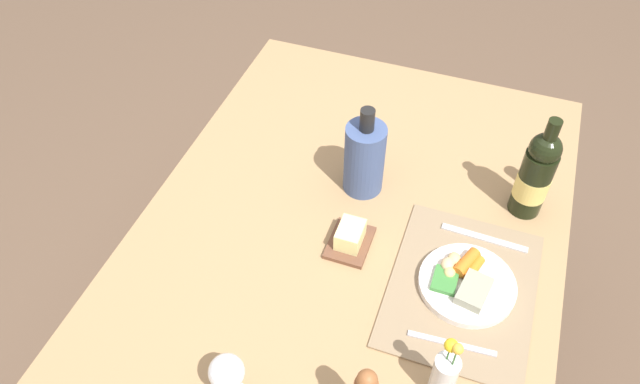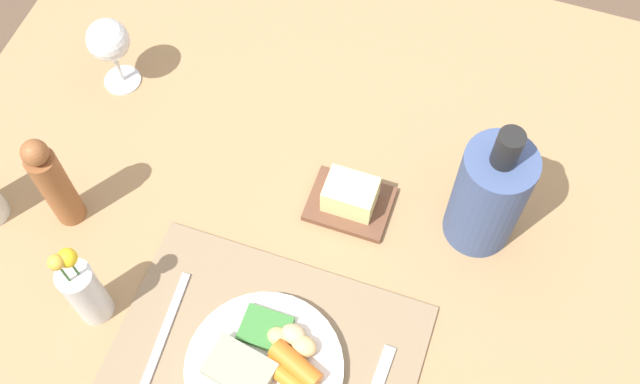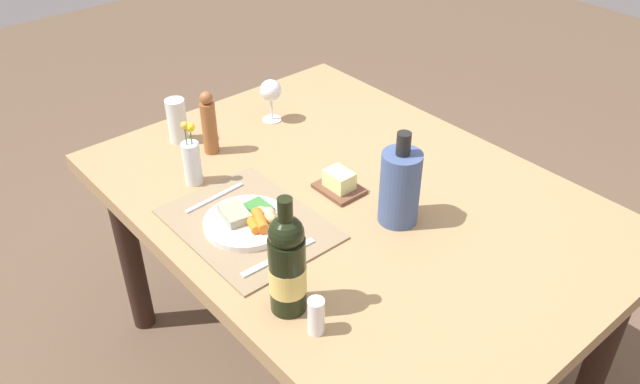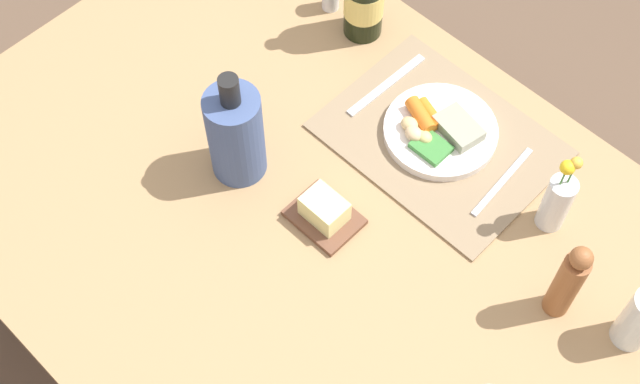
{
  "view_description": "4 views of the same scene",
  "coord_description": "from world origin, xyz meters",
  "px_view_note": "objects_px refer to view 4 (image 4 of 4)",
  "views": [
    {
      "loc": [
        -0.92,
        -0.25,
        1.91
      ],
      "look_at": [
        0.0,
        0.08,
        0.83
      ],
      "focal_mm": 33.72,
      "sensor_mm": 36.0,
      "label": 1
    },
    {
      "loc": [
        0.1,
        -0.57,
        1.8
      ],
      "look_at": [
        -0.08,
        -0.04,
        0.79
      ],
      "focal_mm": 42.95,
      "sensor_mm": 36.0,
      "label": 2
    },
    {
      "loc": [
        1.06,
        -1.03,
        1.77
      ],
      "look_at": [
        -0.05,
        -0.08,
        0.74
      ],
      "focal_mm": 36.28,
      "sensor_mm": 36.0,
      "label": 3
    },
    {
      "loc": [
        -0.59,
        0.57,
        2.14
      ],
      "look_at": [
        -0.0,
        -0.04,
        0.74
      ],
      "focal_mm": 48.89,
      "sensor_mm": 36.0,
      "label": 4
    }
  ],
  "objects_px": {
    "knife": "(387,85)",
    "pepper_mill": "(568,282)",
    "flower_vase": "(557,200)",
    "butter_dish": "(324,212)",
    "dining_table": "(305,233)",
    "water_tumbler": "(638,321)",
    "fork": "(502,182)",
    "dinner_plate": "(439,130)",
    "cooler_bottle": "(236,134)"
  },
  "relations": [
    {
      "from": "flower_vase",
      "to": "butter_dish",
      "type": "xyz_separation_m",
      "value": [
        0.3,
        0.29,
        -0.05
      ]
    },
    {
      "from": "fork",
      "to": "water_tumbler",
      "type": "relative_size",
      "value": 1.34
    },
    {
      "from": "fork",
      "to": "dining_table",
      "type": "bearing_deg",
      "value": 49.15
    },
    {
      "from": "flower_vase",
      "to": "butter_dish",
      "type": "distance_m",
      "value": 0.42
    },
    {
      "from": "dinner_plate",
      "to": "butter_dish",
      "type": "height_order",
      "value": "butter_dish"
    },
    {
      "from": "dining_table",
      "to": "flower_vase",
      "type": "bearing_deg",
      "value": -138.48
    },
    {
      "from": "dinner_plate",
      "to": "butter_dish",
      "type": "bearing_deg",
      "value": 84.08
    },
    {
      "from": "fork",
      "to": "cooler_bottle",
      "type": "bearing_deg",
      "value": 35.37
    },
    {
      "from": "fork",
      "to": "cooler_bottle",
      "type": "height_order",
      "value": "cooler_bottle"
    },
    {
      "from": "fork",
      "to": "water_tumbler",
      "type": "height_order",
      "value": "water_tumbler"
    },
    {
      "from": "dining_table",
      "to": "knife",
      "type": "distance_m",
      "value": 0.35
    },
    {
      "from": "fork",
      "to": "butter_dish",
      "type": "relative_size",
      "value": 1.48
    },
    {
      "from": "butter_dish",
      "to": "fork",
      "type": "bearing_deg",
      "value": -122.98
    },
    {
      "from": "knife",
      "to": "water_tumbler",
      "type": "xyz_separation_m",
      "value": [
        -0.66,
        0.11,
        0.05
      ]
    },
    {
      "from": "knife",
      "to": "flower_vase",
      "type": "height_order",
      "value": "flower_vase"
    },
    {
      "from": "dining_table",
      "to": "dinner_plate",
      "type": "height_order",
      "value": "dinner_plate"
    },
    {
      "from": "cooler_bottle",
      "to": "dinner_plate",
      "type": "bearing_deg",
      "value": -125.75
    },
    {
      "from": "water_tumbler",
      "to": "knife",
      "type": "bearing_deg",
      "value": -9.65
    },
    {
      "from": "water_tumbler",
      "to": "dinner_plate",
      "type": "bearing_deg",
      "value": -10.42
    },
    {
      "from": "knife",
      "to": "water_tumbler",
      "type": "distance_m",
      "value": 0.67
    },
    {
      "from": "dinner_plate",
      "to": "water_tumbler",
      "type": "height_order",
      "value": "water_tumbler"
    },
    {
      "from": "pepper_mill",
      "to": "dining_table",
      "type": "bearing_deg",
      "value": 20.69
    },
    {
      "from": "flower_vase",
      "to": "water_tumbler",
      "type": "distance_m",
      "value": 0.25
    },
    {
      "from": "dining_table",
      "to": "butter_dish",
      "type": "height_order",
      "value": "butter_dish"
    },
    {
      "from": "pepper_mill",
      "to": "knife",
      "type": "bearing_deg",
      "value": -15.97
    },
    {
      "from": "knife",
      "to": "butter_dish",
      "type": "xyz_separation_m",
      "value": [
        -0.12,
        0.31,
        0.02
      ]
    },
    {
      "from": "dining_table",
      "to": "cooler_bottle",
      "type": "height_order",
      "value": "cooler_bottle"
    },
    {
      "from": "pepper_mill",
      "to": "cooler_bottle",
      "type": "xyz_separation_m",
      "value": [
        0.61,
        0.19,
        0.01
      ]
    },
    {
      "from": "flower_vase",
      "to": "cooler_bottle",
      "type": "height_order",
      "value": "cooler_bottle"
    },
    {
      "from": "water_tumbler",
      "to": "butter_dish",
      "type": "xyz_separation_m",
      "value": [
        0.54,
        0.2,
        -0.04
      ]
    },
    {
      "from": "fork",
      "to": "knife",
      "type": "height_order",
      "value": "same"
    },
    {
      "from": "dinner_plate",
      "to": "pepper_mill",
      "type": "height_order",
      "value": "pepper_mill"
    },
    {
      "from": "dining_table",
      "to": "fork",
      "type": "relative_size",
      "value": 7.57
    },
    {
      "from": "pepper_mill",
      "to": "water_tumbler",
      "type": "distance_m",
      "value": 0.13
    },
    {
      "from": "butter_dish",
      "to": "pepper_mill",
      "type": "bearing_deg",
      "value": -159.14
    },
    {
      "from": "knife",
      "to": "pepper_mill",
      "type": "relative_size",
      "value": 1.05
    },
    {
      "from": "knife",
      "to": "flower_vase",
      "type": "relative_size",
      "value": 1.07
    },
    {
      "from": "water_tumbler",
      "to": "butter_dish",
      "type": "height_order",
      "value": "water_tumbler"
    },
    {
      "from": "dining_table",
      "to": "knife",
      "type": "height_order",
      "value": "knife"
    },
    {
      "from": "flower_vase",
      "to": "pepper_mill",
      "type": "distance_m",
      "value": 0.17
    },
    {
      "from": "fork",
      "to": "cooler_bottle",
      "type": "xyz_separation_m",
      "value": [
        0.39,
        0.32,
        0.1
      ]
    },
    {
      "from": "water_tumbler",
      "to": "butter_dish",
      "type": "relative_size",
      "value": 1.1
    },
    {
      "from": "fork",
      "to": "pepper_mill",
      "type": "relative_size",
      "value": 0.94
    },
    {
      "from": "butter_dish",
      "to": "knife",
      "type": "bearing_deg",
      "value": -68.19
    },
    {
      "from": "knife",
      "to": "pepper_mill",
      "type": "bearing_deg",
      "value": 165.93
    },
    {
      "from": "flower_vase",
      "to": "fork",
      "type": "bearing_deg",
      "value": -1.85
    },
    {
      "from": "cooler_bottle",
      "to": "water_tumbler",
      "type": "distance_m",
      "value": 0.77
    },
    {
      "from": "dining_table",
      "to": "butter_dish",
      "type": "bearing_deg",
      "value": -161.16
    },
    {
      "from": "butter_dish",
      "to": "flower_vase",
      "type": "bearing_deg",
      "value": -136.3
    },
    {
      "from": "dinner_plate",
      "to": "pepper_mill",
      "type": "xyz_separation_m",
      "value": [
        -0.38,
        0.13,
        0.08
      ]
    }
  ]
}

